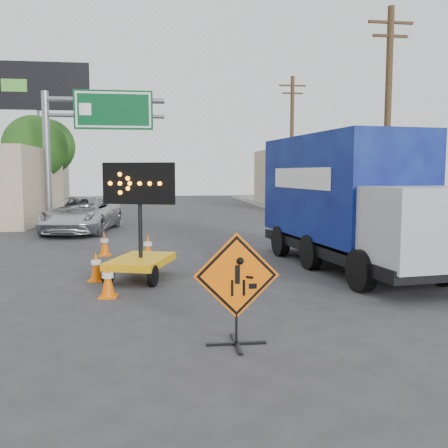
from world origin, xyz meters
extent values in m
plane|color=#2D2D30|center=(0.00, 0.00, 0.00)|extent=(100.00, 100.00, 0.00)
cube|color=gray|center=(7.20, 15.00, 0.06)|extent=(0.40, 60.00, 0.12)
cube|color=gray|center=(9.50, 15.00, 0.07)|extent=(4.00, 60.00, 0.15)
cube|color=#C1B08B|center=(13.00, 30.00, 2.30)|extent=(10.00, 14.00, 4.60)
cylinder|color=slate|center=(-6.50, 18.00, 3.40)|extent=(0.36, 0.36, 6.80)
cylinder|color=slate|center=(-3.50, 18.00, 6.40)|extent=(6.00, 0.28, 0.28)
cylinder|color=slate|center=(-3.50, 18.00, 5.60)|extent=(6.00, 0.20, 0.20)
cube|color=#05431D|center=(-3.10, 17.88, 5.90)|extent=(4.00, 0.10, 2.00)
cube|color=silver|center=(-3.10, 17.81, 5.90)|extent=(3.80, 0.01, 1.80)
cylinder|color=slate|center=(-8.50, 26.00, 4.50)|extent=(0.44, 0.44, 9.00)
cube|color=silver|center=(-8.30, 25.85, 8.30)|extent=(6.00, 0.25, 3.00)
cube|color=black|center=(-8.30, 25.70, 8.30)|extent=(6.10, 0.04, 3.10)
cylinder|color=#4F3822|center=(8.00, 10.00, 4.50)|extent=(0.26, 0.26, 9.00)
cube|color=#4F3822|center=(8.00, 10.00, 8.40)|extent=(1.80, 0.10, 0.10)
cube|color=#4F3822|center=(8.00, 10.00, 7.90)|extent=(1.40, 0.10, 0.10)
cylinder|color=#4F3822|center=(8.00, 24.00, 4.50)|extent=(0.26, 0.26, 9.00)
cube|color=#4F3822|center=(8.00, 24.00, 8.40)|extent=(1.80, 0.10, 0.10)
cube|color=#4F3822|center=(8.00, 24.00, 7.90)|extent=(1.40, 0.10, 0.10)
cylinder|color=#4F3822|center=(-8.00, 22.00, 1.62)|extent=(0.28, 0.28, 3.25)
sphere|color=#1B4614|center=(-8.00, 22.00, 4.18)|extent=(3.71, 3.71, 3.71)
cylinder|color=#4F3822|center=(-9.00, 30.00, 1.79)|extent=(0.28, 0.28, 3.58)
sphere|color=#1B4614|center=(-9.00, 30.00, 4.61)|extent=(4.10, 4.10, 4.10)
cube|color=black|center=(0.28, -1.18, 0.02)|extent=(0.95, 0.08, 0.04)
cube|color=black|center=(0.28, -1.18, 0.02)|extent=(0.08, 0.95, 0.04)
cylinder|color=black|center=(0.28, -1.18, 0.37)|extent=(0.04, 0.04, 0.74)
cube|color=#F56305|center=(0.28, -1.18, 1.11)|extent=(1.34, 0.05, 1.34)
cube|color=black|center=(0.28, -1.18, 1.11)|extent=(1.25, 0.02, 1.25)
cube|color=#ECAA0D|center=(-1.36, 3.93, 0.47)|extent=(1.84, 2.35, 0.19)
cylinder|color=black|center=(-1.36, 3.93, 1.65)|extent=(0.10, 0.10, 2.27)
cube|color=black|center=(-1.36, 3.93, 2.43)|extent=(1.80, 0.69, 1.03)
imported|color=silver|center=(-4.36, 14.55, 0.81)|extent=(3.38, 6.09, 1.61)
cube|color=black|center=(4.44, 4.57, 0.58)|extent=(3.27, 8.03, 0.29)
cube|color=#06064C|center=(4.44, 5.35, 2.29)|extent=(3.15, 6.30, 2.92)
cube|color=#9EA0A5|center=(4.44, 1.45, 1.51)|extent=(2.44, 2.01, 1.75)
cube|color=#F56305|center=(-2.01, 2.15, 0.02)|extent=(0.41, 0.41, 0.03)
cone|color=#F56305|center=(-2.01, 2.15, 0.40)|extent=(0.30, 0.30, 0.73)
cylinder|color=silver|center=(-2.01, 2.15, 0.49)|extent=(0.25, 0.25, 0.11)
cube|color=#F56305|center=(-2.46, 3.86, 0.02)|extent=(0.42, 0.42, 0.03)
cone|color=#F56305|center=(-2.46, 3.86, 0.39)|extent=(0.30, 0.30, 0.72)
cylinder|color=silver|center=(-2.46, 3.86, 0.47)|extent=(0.24, 0.24, 0.11)
cube|color=#F56305|center=(-1.23, 6.65, 0.02)|extent=(0.42, 0.42, 0.03)
cone|color=#F56305|center=(-1.23, 6.65, 0.42)|extent=(0.32, 0.32, 0.78)
cylinder|color=silver|center=(-1.23, 6.65, 0.52)|extent=(0.26, 0.26, 0.11)
cube|color=#F56305|center=(-2.65, 7.71, 0.02)|extent=(0.45, 0.45, 0.03)
cone|color=#F56305|center=(-2.65, 7.71, 0.41)|extent=(0.31, 0.31, 0.75)
cylinder|color=silver|center=(-2.65, 7.71, 0.50)|extent=(0.25, 0.25, 0.11)
camera|label=1|loc=(-0.91, -8.68, 2.70)|focal=40.00mm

